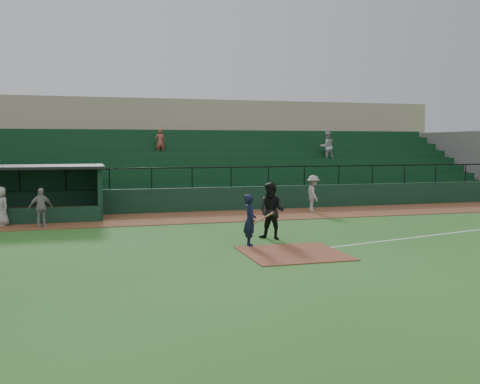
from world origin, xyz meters
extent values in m
plane|color=#275E1E|center=(0.00, 0.00, 0.00)|extent=(90.00, 90.00, 0.00)
cube|color=brown|center=(0.00, 8.00, 0.01)|extent=(40.00, 4.00, 0.03)
cube|color=brown|center=(0.00, -1.00, 0.01)|extent=(3.00, 3.00, 0.03)
cube|color=white|center=(8.00, 1.20, 0.01)|extent=(17.49, 4.44, 0.01)
cube|color=black|center=(0.00, 10.20, 0.60)|extent=(36.00, 0.35, 1.20)
cylinder|color=black|center=(0.00, 10.20, 2.20)|extent=(36.00, 0.06, 0.06)
cube|color=slate|center=(0.00, 15.10, 1.80)|extent=(36.00, 9.00, 3.60)
cube|color=#103B1D|center=(0.00, 14.60, 2.25)|extent=(34.56, 8.00, 4.05)
cube|color=slate|center=(18.00, 15.15, 2.10)|extent=(0.35, 9.50, 4.20)
cube|color=tan|center=(0.00, 21.60, 3.20)|extent=(38.00, 3.00, 6.40)
cube|color=slate|center=(0.00, 19.60, 3.70)|extent=(36.00, 2.00, 0.20)
imported|color=#ADADAD|center=(8.46, 14.90, 3.20)|extent=(0.92, 0.72, 1.90)
imported|color=#9A4738|center=(-1.81, 15.90, 3.49)|extent=(0.57, 0.38, 1.57)
cube|color=black|center=(-9.75, 10.40, 1.15)|extent=(8.50, 0.20, 2.30)
cube|color=black|center=(-5.50, 9.10, 1.15)|extent=(0.20, 2.60, 2.30)
cube|color=olive|center=(-9.75, 10.00, 0.25)|extent=(7.65, 0.40, 0.50)
imported|color=black|center=(-0.93, 0.54, 0.86)|extent=(0.47, 0.66, 1.72)
cylinder|color=olive|center=(-0.53, 0.34, 0.95)|extent=(0.79, 0.34, 0.35)
imported|color=black|center=(0.19, 1.58, 1.01)|extent=(1.24, 1.22, 2.02)
imported|color=gray|center=(4.66, 8.23, 0.94)|extent=(0.86, 1.27, 1.81)
imported|color=#A6A09B|center=(-7.87, 6.78, 0.82)|extent=(0.99, 0.64, 1.57)
imported|color=#9F9994|center=(-9.44, 7.41, 0.84)|extent=(0.92, 0.93, 1.62)
camera|label=1|loc=(-6.09, -16.47, 3.35)|focal=40.86mm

